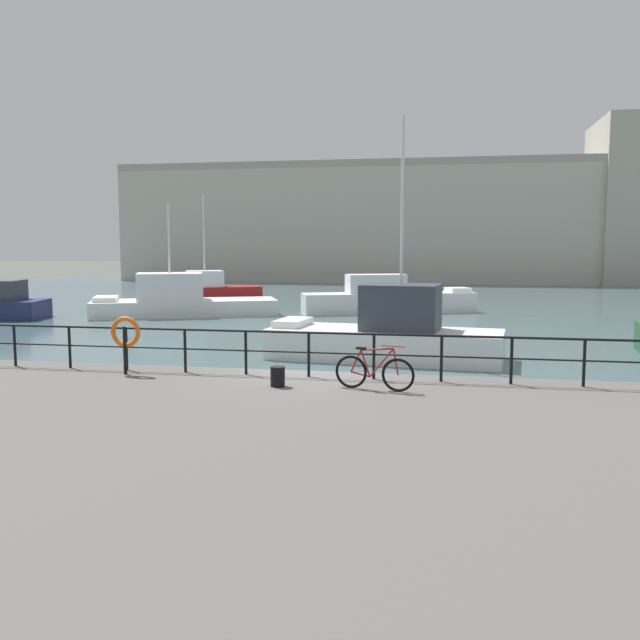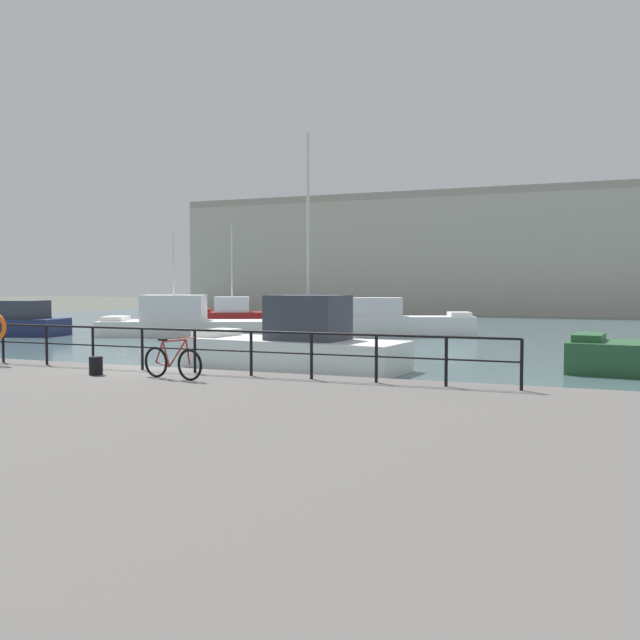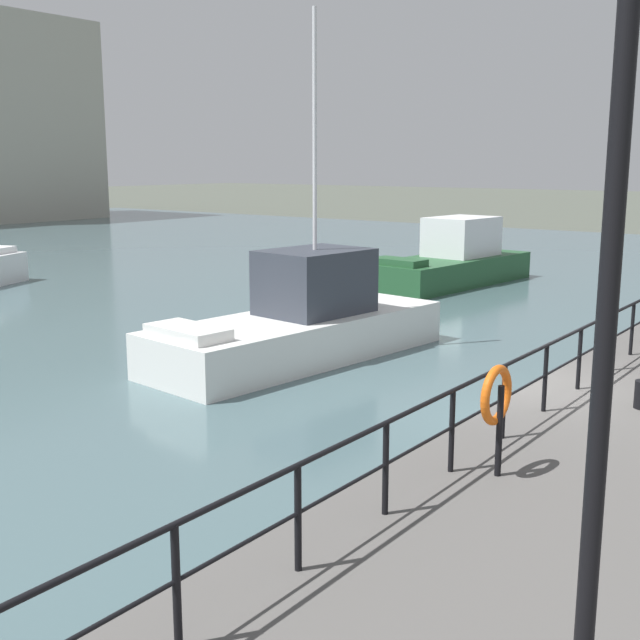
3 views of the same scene
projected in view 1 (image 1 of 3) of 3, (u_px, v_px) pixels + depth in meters
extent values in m
plane|color=#4C5147|center=(310.00, 399.00, 17.00)|extent=(240.00, 240.00, 0.00)
cube|color=#476066|center=(399.00, 300.00, 46.49)|extent=(80.00, 60.00, 0.01)
cube|color=#565451|center=(225.00, 470.00, 10.61)|extent=(56.00, 13.00, 0.73)
cube|color=#B2AD9E|center=(417.00, 226.00, 70.04)|extent=(60.34, 10.68, 11.16)
cube|color=gray|center=(416.00, 162.00, 64.45)|extent=(60.34, 0.60, 0.70)
cube|color=white|center=(384.00, 344.00, 22.76)|extent=(7.92, 3.41, 1.01)
cube|color=#333842|center=(401.00, 307.00, 22.46)|extent=(2.65, 2.10, 1.50)
cube|color=white|center=(293.00, 322.00, 23.62)|extent=(1.11, 1.90, 0.24)
cylinder|color=silver|center=(402.00, 201.00, 22.08)|extent=(0.10, 0.10, 5.38)
cube|color=white|center=(389.00, 303.00, 38.06)|extent=(9.67, 5.25, 1.12)
cube|color=silver|center=(376.00, 284.00, 37.81)|extent=(3.50, 2.51, 1.03)
cube|color=white|center=(458.00, 290.00, 38.71)|extent=(1.56, 1.66, 0.24)
cube|color=#333842|center=(1.00, 290.00, 34.96)|extent=(2.30, 2.32, 1.02)
cube|color=white|center=(185.00, 308.00, 36.62)|extent=(10.07, 6.48, 0.85)
cube|color=silver|center=(170.00, 287.00, 36.34)|extent=(4.07, 3.57, 1.44)
cube|color=white|center=(106.00, 299.00, 35.73)|extent=(1.87, 2.37, 0.24)
cylinder|color=silver|center=(169.00, 239.00, 36.05)|extent=(0.10, 0.10, 3.61)
cube|color=maroon|center=(215.00, 293.00, 46.39)|extent=(6.47, 4.80, 0.94)
cube|color=silver|center=(205.00, 279.00, 46.09)|extent=(2.98, 2.77, 1.08)
cube|color=maroon|center=(177.00, 285.00, 45.62)|extent=(1.38, 1.76, 0.24)
cylinder|color=silver|center=(204.00, 233.00, 45.75)|extent=(0.10, 0.10, 5.06)
cylinder|color=black|center=(15.00, 346.00, 17.52)|extent=(0.07, 0.07, 1.05)
cylinder|color=black|center=(70.00, 347.00, 17.24)|extent=(0.07, 0.07, 1.05)
cylinder|color=black|center=(126.00, 349.00, 16.96)|extent=(0.07, 0.07, 1.05)
cylinder|color=black|center=(185.00, 351.00, 16.67)|extent=(0.07, 0.07, 1.05)
cylinder|color=black|center=(246.00, 353.00, 16.39)|extent=(0.07, 0.07, 1.05)
cylinder|color=black|center=(309.00, 355.00, 16.10)|extent=(0.07, 0.07, 1.05)
cylinder|color=black|center=(374.00, 357.00, 15.82)|extent=(0.07, 0.07, 1.05)
cylinder|color=black|center=(441.00, 359.00, 15.53)|extent=(0.07, 0.07, 1.05)
cylinder|color=black|center=(511.00, 361.00, 15.25)|extent=(0.07, 0.07, 1.05)
cylinder|color=black|center=(584.00, 363.00, 14.96)|extent=(0.07, 0.07, 1.05)
cylinder|color=black|center=(277.00, 332.00, 16.19)|extent=(20.01, 0.06, 0.06)
cylinder|color=black|center=(277.00, 352.00, 16.24)|extent=(20.01, 0.04, 0.04)
torus|color=black|center=(398.00, 375.00, 14.47)|extent=(0.72, 0.19, 0.72)
torus|color=black|center=(351.00, 372.00, 14.86)|extent=(0.72, 0.19, 0.72)
cylinder|color=maroon|center=(382.00, 363.00, 14.58)|extent=(0.55, 0.14, 0.66)
cylinder|color=maroon|center=(365.00, 363.00, 14.71)|extent=(0.24, 0.08, 0.58)
cylinder|color=maroon|center=(377.00, 349.00, 14.58)|extent=(0.72, 0.17, 0.11)
cylinder|color=maroon|center=(360.00, 374.00, 14.78)|extent=(0.43, 0.12, 0.12)
cylinder|color=maroon|center=(356.00, 361.00, 14.79)|extent=(0.26, 0.08, 0.51)
cylinder|color=maroon|center=(396.00, 362.00, 14.46)|extent=(0.14, 0.06, 0.57)
cube|color=black|center=(361.00, 348.00, 14.71)|extent=(0.23, 0.13, 0.05)
cylinder|color=maroon|center=(394.00, 346.00, 14.44)|extent=(0.52, 0.12, 0.02)
cylinder|color=black|center=(278.00, 377.00, 15.03)|extent=(0.32, 0.32, 0.44)
cylinder|color=black|center=(125.00, 351.00, 16.39)|extent=(0.08, 0.08, 1.15)
torus|color=orange|center=(125.00, 332.00, 16.40)|extent=(0.75, 0.11, 0.75)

